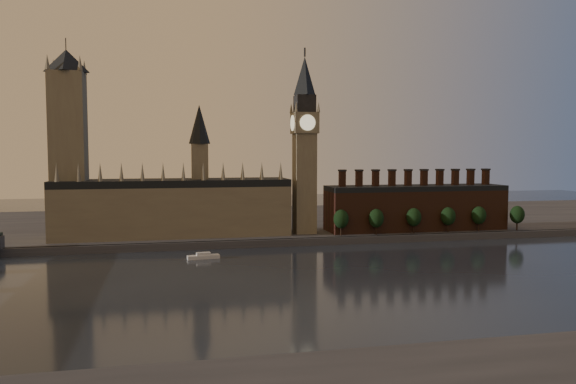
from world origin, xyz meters
TOP-DOWN VIEW (x-y plane):
  - ground at (0.00, 0.00)m, footprint 900.00×900.00m
  - north_bank at (0.00, 178.04)m, footprint 900.00×182.00m
  - palace_of_westminster at (-64.41, 114.91)m, footprint 130.00×30.30m
  - victoria_tower at (-120.00, 115.00)m, footprint 24.00×24.00m
  - big_ben at (10.00, 110.00)m, footprint 15.00×15.00m
  - chimney_block at (80.00, 110.00)m, footprint 110.00×25.00m
  - embankment_tree_0 at (27.84, 95.46)m, footprint 8.60×8.60m
  - embankment_tree_1 at (48.56, 94.33)m, footprint 8.60×8.60m
  - embankment_tree_2 at (71.81, 94.56)m, footprint 8.60×8.60m
  - embankment_tree_3 at (93.87, 95.01)m, footprint 8.60×8.60m
  - embankment_tree_4 at (114.08, 95.36)m, footprint 8.60×8.60m
  - embankment_tree_5 at (138.83, 93.76)m, footprint 8.60×8.60m
  - river_boat at (-51.74, 63.41)m, footprint 15.80×6.10m

SIDE VIEW (x-z plane):
  - ground at x=0.00m, z-range 0.00..0.00m
  - river_boat at x=-51.74m, z-range -0.36..2.72m
  - north_bank at x=0.00m, z-range 0.00..4.00m
  - embankment_tree_0 at x=27.84m, z-range 6.03..20.91m
  - embankment_tree_1 at x=48.56m, z-range 6.03..20.91m
  - embankment_tree_2 at x=71.81m, z-range 6.03..20.91m
  - embankment_tree_3 at x=93.87m, z-range 6.03..20.91m
  - embankment_tree_4 at x=114.08m, z-range 6.03..20.91m
  - embankment_tree_5 at x=138.83m, z-range 6.03..20.91m
  - chimney_block at x=80.00m, z-range -0.68..36.32m
  - palace_of_westminster at x=-64.41m, z-range -15.37..58.63m
  - big_ben at x=10.00m, z-range 3.33..110.33m
  - victoria_tower at x=-120.00m, z-range 5.09..113.09m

